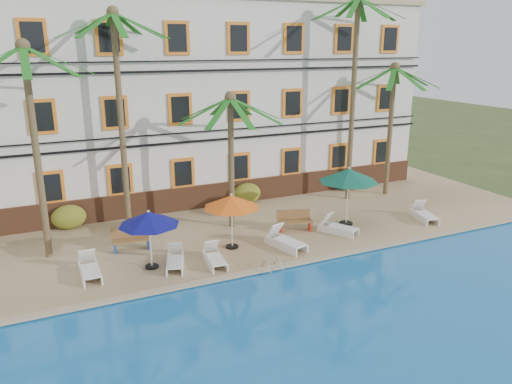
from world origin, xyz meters
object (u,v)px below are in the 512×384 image
bench_left (131,238)px  lounger_e (337,227)px  lounger_c (215,257)px  lounger_f (424,214)px  umbrella_red (232,202)px  palm_d (354,75)px  lounger_a (90,269)px  pool_ladder (272,270)px  lounger_b (175,260)px  umbrella_blue (149,219)px  palm_a (32,122)px  palm_e (392,110)px  bench_right (295,220)px  palm_c (231,139)px  palm_b (119,93)px  lounger_d (285,241)px  umbrella_green (349,176)px

bench_left → lounger_e: bearing=-12.6°
lounger_c → lounger_f: 10.65m
umbrella_red → palm_d: bearing=24.1°
lounger_a → lounger_f: (15.03, -0.38, -0.00)m
lounger_f → pool_ladder: size_ratio=2.55×
umbrella_red → lounger_b: 3.20m
umbrella_blue → lounger_e: bearing=0.8°
lounger_a → lounger_b: size_ratio=1.01×
palm_a → lounger_c: (5.61, -3.35, -4.98)m
palm_e → lounger_e: 8.19m
palm_a → bench_right: palm_a is taller
palm_d → palm_c: bearing=-169.4°
palm_b → umbrella_blue: 6.21m
lounger_c → lounger_d: size_ratio=0.86×
palm_c → lounger_a: (-6.51, -2.57, -3.73)m
umbrella_blue → bench_right: umbrella_blue is taller
palm_d → pool_ladder: bearing=-140.8°
palm_a → palm_e: palm_a is taller
lounger_a → lounger_f: 15.03m
lounger_a → palm_e: bearing=13.2°
lounger_d → palm_c: bearing=107.9°
lounger_d → lounger_f: size_ratio=1.06×
lounger_b → palm_a: bearing=144.8°
lounger_d → bench_left: 6.18m
umbrella_blue → lounger_a: 2.72m
lounger_c → lounger_f: (10.64, 0.51, 0.02)m
palm_a → umbrella_red: (6.80, -2.18, -3.29)m
palm_a → bench_left: (3.06, -0.66, -4.77)m
umbrella_blue → pool_ladder: umbrella_blue is taller
palm_a → palm_d: bearing=5.6°
lounger_c → pool_ladder: bearing=-38.8°
palm_b → umbrella_green: 10.55m
lounger_a → palm_b: bearing=63.4°
palm_a → palm_b: 4.08m
palm_c → lounger_b: (-3.53, -3.07, -3.75)m
lounger_c → palm_d: bearing=27.3°
bench_left → pool_ladder: bench_left is taller
palm_c → bench_left: 5.90m
palm_e → umbrella_green: bearing=-146.5°
palm_b → pool_ladder: palm_b is taller
palm_c → lounger_e: palm_c is taller
pool_ladder → palm_c: bearing=85.5°
bench_left → palm_e: bearing=7.9°
umbrella_blue → lounger_b: bearing=-19.0°
umbrella_blue → palm_d: bearing=19.7°
palm_a → umbrella_red: size_ratio=3.56×
umbrella_blue → pool_ladder: 4.85m
bench_right → palm_e: bearing=21.3°
palm_e → bench_left: size_ratio=4.59×
umbrella_blue → lounger_c: bearing=-16.7°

